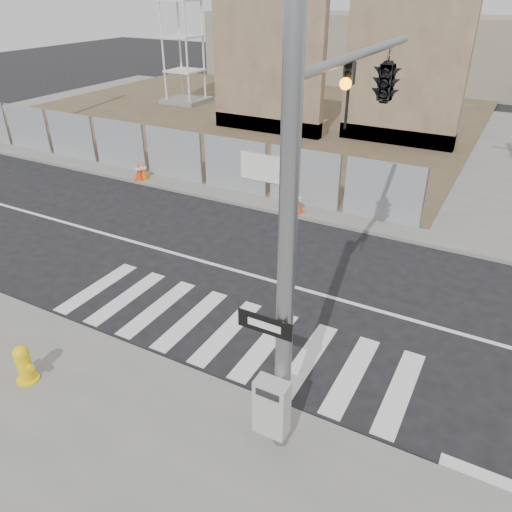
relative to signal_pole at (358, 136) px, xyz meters
The scene contains 10 objects.
ground 5.77m from the signal_pole, 140.66° to the left, with size 100.00×100.00×0.00m, color black.
sidewalk_far 16.91m from the signal_pole, 98.84° to the left, with size 50.00×20.00×0.12m, color slate.
signal_pole is the anchor object (origin of this frame).
chain_link_fence 14.80m from the signal_pole, 150.58° to the left, with size 24.60×0.04×2.00m, color gray.
concrete_wall_left 17.92m from the signal_pole, 122.11° to the left, with size 6.00×1.30×8.00m.
concrete_wall_right 16.46m from the signal_pole, 100.52° to the left, with size 5.50×1.30×8.00m.
fire_hydrant 7.64m from the signal_pole, 143.24° to the right, with size 0.55×0.55×0.84m.
traffic_cone_b 13.13m from the signal_pole, 148.75° to the left, with size 0.42×0.42×0.69m.
traffic_cone_c 13.13m from the signal_pole, 149.65° to the left, with size 0.46×0.46×0.70m.
traffic_cone_d 8.52m from the signal_pole, 121.04° to the left, with size 0.47×0.47×0.76m.
Camera 1 is at (4.99, -10.29, 7.09)m, focal length 35.00 mm.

